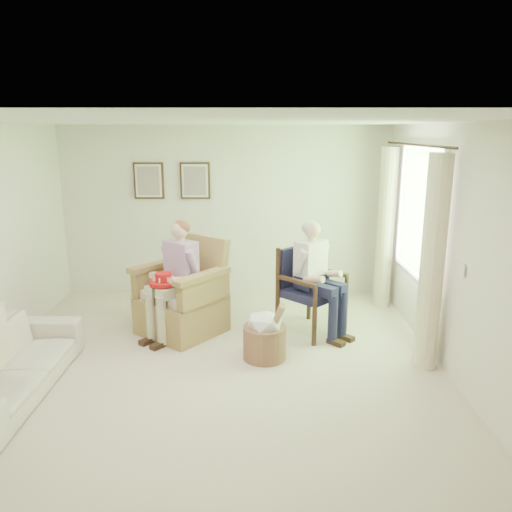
# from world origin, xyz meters

# --- Properties ---
(floor) EXTENTS (5.50, 5.50, 0.00)m
(floor) POSITION_xyz_m (0.00, 0.00, 0.00)
(floor) COLOR beige
(floor) RESTS_ON ground
(back_wall) EXTENTS (5.00, 0.04, 2.60)m
(back_wall) POSITION_xyz_m (0.00, 2.75, 1.30)
(back_wall) COLOR silver
(back_wall) RESTS_ON ground
(front_wall) EXTENTS (5.00, 0.04, 2.60)m
(front_wall) POSITION_xyz_m (0.00, -2.75, 1.30)
(front_wall) COLOR silver
(front_wall) RESTS_ON ground
(right_wall) EXTENTS (0.04, 5.50, 2.60)m
(right_wall) POSITION_xyz_m (2.50, 0.00, 1.30)
(right_wall) COLOR silver
(right_wall) RESTS_ON ground
(ceiling) EXTENTS (5.00, 5.50, 0.02)m
(ceiling) POSITION_xyz_m (0.00, 0.00, 2.60)
(ceiling) COLOR white
(ceiling) RESTS_ON back_wall
(window) EXTENTS (0.13, 2.50, 1.63)m
(window) POSITION_xyz_m (2.46, 1.20, 1.58)
(window) COLOR #2D6B23
(window) RESTS_ON right_wall
(curtain_left) EXTENTS (0.34, 0.34, 2.30)m
(curtain_left) POSITION_xyz_m (2.33, 0.22, 1.15)
(curtain_left) COLOR beige
(curtain_left) RESTS_ON ground
(curtain_right) EXTENTS (0.34, 0.34, 2.30)m
(curtain_right) POSITION_xyz_m (2.33, 2.18, 1.15)
(curtain_right) COLOR beige
(curtain_right) RESTS_ON ground
(framed_print_left) EXTENTS (0.45, 0.05, 0.55)m
(framed_print_left) POSITION_xyz_m (-1.15, 2.71, 1.78)
(framed_print_left) COLOR #382114
(framed_print_left) RESTS_ON back_wall
(framed_print_right) EXTENTS (0.45, 0.05, 0.55)m
(framed_print_right) POSITION_xyz_m (-0.45, 2.71, 1.78)
(framed_print_right) COLOR #382114
(framed_print_right) RESTS_ON back_wall
(wicker_armchair) EXTENTS (0.94, 0.93, 1.20)m
(wicker_armchair) POSITION_xyz_m (-0.48, 1.17, 0.38)
(wicker_armchair) COLOR #A2844C
(wicker_armchair) RESTS_ON ground
(wood_armchair) EXTENTS (0.70, 0.65, 1.07)m
(wood_armchair) POSITION_xyz_m (1.18, 1.25, 0.59)
(wood_armchair) COLOR black
(wood_armchair) RESTS_ON ground
(sofa) EXTENTS (2.04, 0.80, 0.60)m
(sofa) POSITION_xyz_m (-1.95, -0.41, 0.30)
(sofa) COLOR silver
(sofa) RESTS_ON ground
(person_wicker) EXTENTS (0.40, 0.63, 1.43)m
(person_wicker) POSITION_xyz_m (-0.48, 1.01, 0.85)
(person_wicker) COLOR #BCB497
(person_wicker) RESTS_ON ground
(person_dark) EXTENTS (0.40, 0.63, 1.42)m
(person_dark) POSITION_xyz_m (1.18, 1.07, 0.85)
(person_dark) COLOR #1B1B3B
(person_dark) RESTS_ON ground
(red_hat) EXTENTS (0.34, 0.34, 0.14)m
(red_hat) POSITION_xyz_m (-0.64, 0.87, 0.77)
(red_hat) COLOR red
(red_hat) RESTS_ON person_wicker
(hatbox) EXTENTS (0.57, 0.57, 0.72)m
(hatbox) POSITION_xyz_m (0.57, 0.37, 0.28)
(hatbox) COLOR tan
(hatbox) RESTS_ON ground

